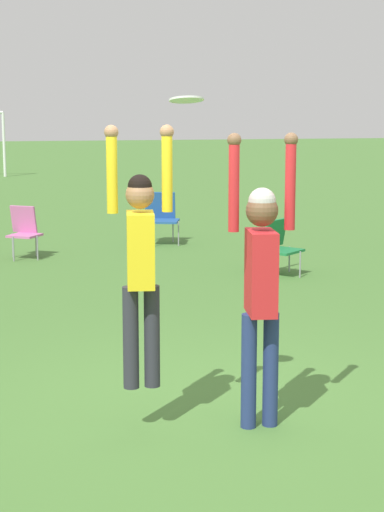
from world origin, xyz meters
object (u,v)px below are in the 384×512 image
person_jumping (141,253)px  camping_chair_3 (278,244)px  camping_chair_0 (24,228)px  person_defending (261,273)px  camping_chair_1 (162,214)px  frisbee (187,100)px

person_jumping → camping_chair_3: (3.07, 5.72, -0.92)m
camping_chair_0 → camping_chair_3: bearing=-179.2°
person_defending → camping_chair_0: size_ratio=2.65×
camping_chair_1 → person_jumping: bearing=96.1°
person_defending → camping_chair_3: size_ratio=2.67×
frisbee → camping_chair_3: bearing=64.3°
person_defending → frisbee: (-0.52, 0.26, 1.29)m
person_defending → frisbee: size_ratio=8.66×
person_defending → camping_chair_0: 8.32m
camping_chair_0 → camping_chair_1: camping_chair_1 is taller
person_defending → camping_chair_0: bearing=-161.5°
camping_chair_3 → person_defending: bearing=30.3°
frisbee → camping_chair_0: size_ratio=0.31×
camping_chair_1 → person_defending: bearing=101.7°
person_jumping → camping_chair_0: person_jumping is taller
camping_chair_1 → camping_chair_3: 3.45m
person_jumping → person_defending: person_jumping is taller
person_jumping → frisbee: 1.19m
camping_chair_0 → camping_chair_1: size_ratio=0.92×
person_defending → camping_chair_1: (1.08, 9.13, -0.68)m
person_defending → person_jumping: bearing=-90.0°
camping_chair_1 → camping_chair_0: bearing=39.5°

